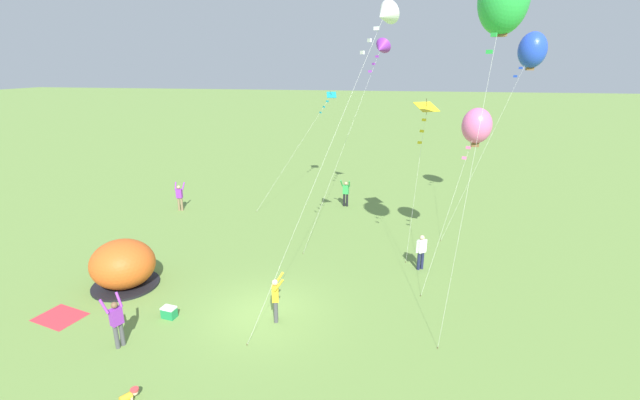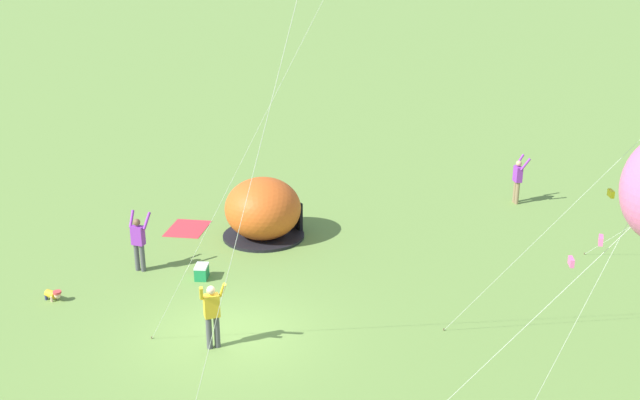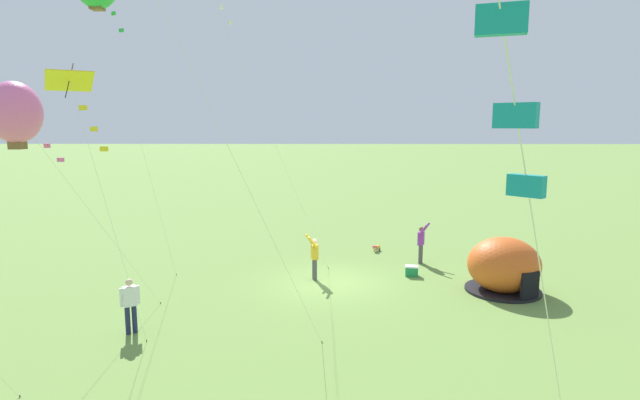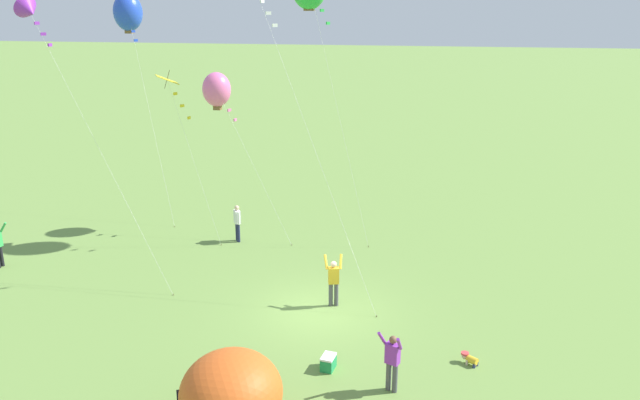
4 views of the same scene
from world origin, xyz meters
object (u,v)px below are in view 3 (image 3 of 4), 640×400
(person_with_toddler, at_px, (314,256))
(kite_pink, at_px, (15,113))
(person_center_field, at_px, (130,303))
(toddler_crawling, at_px, (376,248))
(cooler_box, at_px, (412,271))
(kite_yellow, at_px, (74,92))
(person_far_back, at_px, (421,242))
(kite_teal, at_px, (498,0))
(popup_tent, at_px, (504,266))

(person_with_toddler, bearing_deg, kite_pink, 42.28)
(person_center_field, bearing_deg, toddler_crawling, -129.93)
(kite_pink, bearing_deg, person_with_toddler, -137.72)
(cooler_box, bearing_deg, person_center_field, 32.04)
(person_center_field, bearing_deg, kite_yellow, 92.70)
(kite_yellow, bearing_deg, person_center_field, -87.30)
(person_far_back, xyz_separation_m, kite_pink, (12.37, 9.36, 5.61))
(person_with_toddler, distance_m, kite_teal, 18.71)
(person_far_back, xyz_separation_m, person_with_toddler, (4.83, 2.49, -0.00))
(cooler_box, xyz_separation_m, person_far_back, (-0.74, -1.93, 0.78))
(kite_teal, bearing_deg, popup_tent, -110.38)
(toddler_crawling, height_order, kite_yellow, kite_yellow)
(toddler_crawling, bearing_deg, kite_yellow, 57.06)
(toddler_crawling, height_order, person_far_back, person_far_back)
(person_center_field, distance_m, person_far_back, 12.96)
(popup_tent, distance_m, person_center_field, 13.33)
(kite_pink, bearing_deg, person_far_back, -142.90)
(person_center_field, height_order, kite_yellow, kite_yellow)
(person_far_back, distance_m, kite_pink, 16.50)
(person_far_back, distance_m, kite_yellow, 15.90)
(toddler_crawling, bearing_deg, person_with_toddler, 57.43)
(popup_tent, distance_m, toddler_crawling, 7.44)
(toddler_crawling, height_order, person_center_field, person_center_field)
(person_center_field, relative_size, kite_teal, 0.23)
(person_with_toddler, relative_size, kite_teal, 0.25)
(popup_tent, relative_size, person_center_field, 1.63)
(popup_tent, relative_size, cooler_box, 4.87)
(person_far_back, distance_m, kite_teal, 21.38)
(person_center_field, distance_m, kite_yellow, 6.67)
(person_with_toddler, height_order, kite_pink, kite_pink)
(person_with_toddler, bearing_deg, popup_tent, 169.43)
(toddler_crawling, xyz_separation_m, person_far_back, (-1.82, 2.20, 0.82))
(toddler_crawling, bearing_deg, person_far_back, 129.60)
(kite_pink, xyz_separation_m, kite_teal, (-8.70, 10.89, 0.16))
(toddler_crawling, relative_size, kite_teal, 0.07)
(cooler_box, relative_size, kite_yellow, 0.07)
(person_center_field, distance_m, kite_pink, 6.20)
(toddler_crawling, relative_size, person_far_back, 0.28)
(person_far_back, height_order, kite_teal, kite_teal)
(cooler_box, bearing_deg, kite_pink, 32.56)
(kite_pink, bearing_deg, kite_yellow, 150.00)
(cooler_box, bearing_deg, person_far_back, -111.03)
(toddler_crawling, bearing_deg, cooler_box, 104.67)
(person_center_field, distance_m, kite_teal, 15.16)
(person_far_back, relative_size, person_with_toddler, 1.00)
(person_far_back, relative_size, kite_teal, 0.25)
(person_center_field, xyz_separation_m, kite_pink, (2.10, 1.46, 5.64))
(person_with_toddler, height_order, kite_yellow, kite_yellow)
(person_with_toddler, bearing_deg, cooler_box, -172.12)
(popup_tent, bearing_deg, kite_yellow, 28.40)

